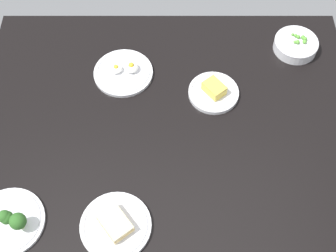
% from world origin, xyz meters
% --- Properties ---
extents(dining_table, '(1.27, 1.03, 0.04)m').
position_xyz_m(dining_table, '(0.00, 0.00, 0.02)').
color(dining_table, black).
rests_on(dining_table, ground).
extents(plate_broccoli, '(0.21, 0.21, 0.08)m').
position_xyz_m(plate_broccoli, '(-0.45, -0.32, 0.06)').
color(plate_broccoli, silver).
rests_on(plate_broccoli, dining_table).
extents(bowl_peas, '(0.16, 0.16, 0.05)m').
position_xyz_m(bowl_peas, '(0.46, 0.35, 0.06)').
color(bowl_peas, silver).
rests_on(bowl_peas, dining_table).
extents(plate_cheese, '(0.17, 0.17, 0.05)m').
position_xyz_m(plate_cheese, '(0.16, 0.14, 0.05)').
color(plate_cheese, silver).
rests_on(plate_cheese, dining_table).
extents(plate_sandwich, '(0.21, 0.21, 0.05)m').
position_xyz_m(plate_sandwich, '(-0.15, -0.33, 0.05)').
color(plate_sandwich, silver).
rests_on(plate_sandwich, dining_table).
extents(plate_eggs, '(0.21, 0.21, 0.05)m').
position_xyz_m(plate_eggs, '(-0.16, 0.23, 0.05)').
color(plate_eggs, silver).
rests_on(plate_eggs, dining_table).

